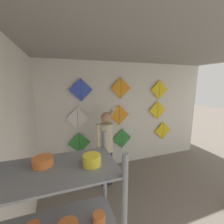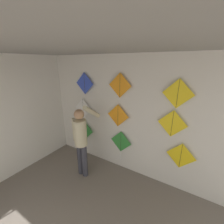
% 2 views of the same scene
% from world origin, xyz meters
% --- Properties ---
extents(back_panel, '(5.08, 0.06, 2.80)m').
position_xyz_m(back_panel, '(0.00, 4.13, 1.40)').
color(back_panel, silver).
rests_on(back_panel, ground).
extents(left_panel, '(0.06, 4.90, 2.80)m').
position_xyz_m(left_panel, '(-2.17, 2.05, 1.40)').
color(left_panel, silver).
rests_on(left_panel, ground).
extents(ceiling_slab, '(5.08, 4.90, 0.04)m').
position_xyz_m(ceiling_slab, '(0.00, 2.05, 2.82)').
color(ceiling_slab, gray).
extents(shopkeeper, '(0.45, 0.61, 1.78)m').
position_xyz_m(shopkeeper, '(-0.71, 3.37, 1.00)').
color(shopkeeper, '#383842').
rests_on(shopkeeper, ground).
extents(kite_0, '(0.55, 0.04, 0.76)m').
position_xyz_m(kite_0, '(-1.20, 4.04, 0.75)').
color(kite_0, '#338C38').
extents(kite_1, '(0.55, 0.04, 0.76)m').
position_xyz_m(kite_1, '(-0.04, 4.04, 0.73)').
color(kite_1, '#338C38').
extents(kite_2, '(0.55, 0.01, 0.55)m').
position_xyz_m(kite_2, '(1.31, 4.04, 0.85)').
color(kite_2, yellow).
extents(kite_3, '(0.55, 0.01, 0.55)m').
position_xyz_m(kite_3, '(-1.22, 4.04, 1.43)').
color(kite_3, white).
extents(kite_4, '(0.55, 0.01, 0.55)m').
position_xyz_m(kite_4, '(-0.13, 4.04, 1.43)').
color(kite_4, orange).
extents(kite_5, '(0.55, 0.01, 0.55)m').
position_xyz_m(kite_5, '(1.07, 4.04, 1.49)').
color(kite_5, yellow).
extents(kite_6, '(0.55, 0.01, 0.55)m').
position_xyz_m(kite_6, '(-1.12, 4.04, 2.11)').
color(kite_6, blue).
extents(kite_7, '(0.55, 0.01, 0.55)m').
position_xyz_m(kite_7, '(-0.09, 4.04, 2.14)').
color(kite_7, orange).
extents(kite_8, '(0.55, 0.01, 0.55)m').
position_xyz_m(kite_8, '(1.10, 4.04, 2.08)').
color(kite_8, yellow).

